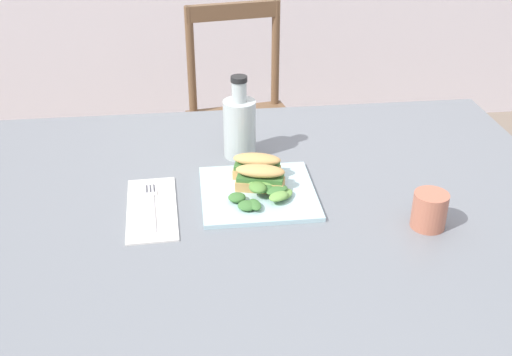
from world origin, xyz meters
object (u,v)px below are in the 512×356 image
(sandwich_half_back, at_px, (257,165))
(cup_extra_side, at_px, (430,210))
(plate_lunch, at_px, (258,193))
(chair_wooden_far, at_px, (244,121))
(dining_table, at_px, (256,245))
(bottle_cold_brew, at_px, (240,130))
(sandwich_half_front, at_px, (260,177))
(fork_on_napkin, at_px, (151,203))

(sandwich_half_back, xyz_separation_m, cup_extra_side, (0.32, -0.23, -0.00))
(sandwich_half_back, bearing_deg, plate_lunch, -94.51)
(chair_wooden_far, distance_m, sandwich_half_back, 1.04)
(dining_table, xyz_separation_m, bottle_cold_brew, (-0.01, 0.24, 0.17))
(cup_extra_side, bearing_deg, dining_table, 160.18)
(sandwich_half_front, bearing_deg, fork_on_napkin, -173.42)
(bottle_cold_brew, bearing_deg, fork_on_napkin, -134.69)
(fork_on_napkin, xyz_separation_m, cup_extra_side, (0.55, -0.14, 0.03))
(sandwich_half_front, bearing_deg, chair_wooden_far, 86.54)
(dining_table, distance_m, sandwich_half_front, 0.15)
(chair_wooden_far, xyz_separation_m, sandwich_half_back, (-0.06, -0.98, 0.33))
(plate_lunch, distance_m, sandwich_half_front, 0.04)
(dining_table, bearing_deg, chair_wooden_far, 85.94)
(cup_extra_side, bearing_deg, sandwich_half_back, 144.57)
(dining_table, xyz_separation_m, fork_on_napkin, (-0.22, 0.02, 0.11))
(plate_lunch, height_order, fork_on_napkin, plate_lunch)
(fork_on_napkin, bearing_deg, plate_lunch, 4.05)
(plate_lunch, height_order, cup_extra_side, cup_extra_side)
(dining_table, bearing_deg, sandwich_half_back, 82.57)
(dining_table, xyz_separation_m, chair_wooden_far, (0.08, 1.09, -0.19))
(dining_table, bearing_deg, sandwich_half_front, 74.31)
(sandwich_half_back, distance_m, fork_on_napkin, 0.25)
(dining_table, distance_m, sandwich_half_back, 0.18)
(dining_table, height_order, cup_extra_side, cup_extra_side)
(sandwich_half_front, relative_size, cup_extra_side, 1.53)
(plate_lunch, bearing_deg, fork_on_napkin, -175.95)
(chair_wooden_far, relative_size, sandwich_half_back, 7.58)
(chair_wooden_far, bearing_deg, fork_on_napkin, -105.66)
(dining_table, relative_size, cup_extra_side, 18.62)
(sandwich_half_back, bearing_deg, dining_table, -97.43)
(sandwich_half_front, bearing_deg, cup_extra_side, -28.43)
(dining_table, relative_size, fork_on_napkin, 7.54)
(chair_wooden_far, bearing_deg, cup_extra_side, -78.12)
(sandwich_half_back, bearing_deg, bottle_cold_brew, 101.70)
(dining_table, height_order, chair_wooden_far, chair_wooden_far)
(sandwich_half_back, bearing_deg, sandwich_half_front, -89.22)
(bottle_cold_brew, bearing_deg, chair_wooden_far, 83.97)
(chair_wooden_far, xyz_separation_m, cup_extra_side, (0.25, -1.21, 0.33))
(fork_on_napkin, xyz_separation_m, bottle_cold_brew, (0.21, 0.21, 0.06))
(chair_wooden_far, bearing_deg, bottle_cold_brew, -96.03)
(chair_wooden_far, bearing_deg, plate_lunch, -93.75)
(plate_lunch, relative_size, sandwich_half_back, 2.15)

